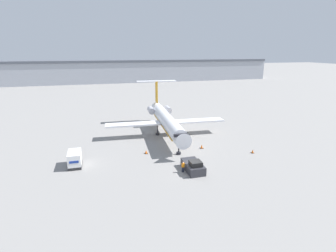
{
  "coord_description": "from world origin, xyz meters",
  "views": [
    {
      "loc": [
        -13.02,
        -33.24,
        17.46
      ],
      "look_at": [
        0.0,
        13.34,
        3.43
      ],
      "focal_mm": 28.0,
      "sensor_mm": 36.0,
      "label": 1
    }
  ],
  "objects_px": {
    "pushback_tug": "(193,166)",
    "luggage_cart": "(75,159)",
    "traffic_cone_left": "(146,152)",
    "traffic_cone_mid": "(253,151)",
    "worker_near_tug": "(183,167)",
    "airplane_main": "(166,119)",
    "traffic_cone_right": "(202,146)"
  },
  "relations": [
    {
      "from": "pushback_tug",
      "to": "luggage_cart",
      "type": "xyz_separation_m",
      "value": [
        -17.16,
        6.55,
        0.44
      ]
    },
    {
      "from": "traffic_cone_left",
      "to": "traffic_cone_mid",
      "type": "xyz_separation_m",
      "value": [
        18.17,
        -4.8,
        0.02
      ]
    },
    {
      "from": "worker_near_tug",
      "to": "traffic_cone_mid",
      "type": "distance_m",
      "value": 14.8
    },
    {
      "from": "airplane_main",
      "to": "luggage_cart",
      "type": "bearing_deg",
      "value": -148.23
    },
    {
      "from": "luggage_cart",
      "to": "worker_near_tug",
      "type": "distance_m",
      "value": 16.9
    },
    {
      "from": "luggage_cart",
      "to": "traffic_cone_right",
      "type": "relative_size",
      "value": 4.79
    },
    {
      "from": "luggage_cart",
      "to": "pushback_tug",
      "type": "bearing_deg",
      "value": -20.89
    },
    {
      "from": "traffic_cone_right",
      "to": "worker_near_tug",
      "type": "bearing_deg",
      "value": -127.77
    },
    {
      "from": "luggage_cart",
      "to": "traffic_cone_left",
      "type": "relative_size",
      "value": 5.65
    },
    {
      "from": "airplane_main",
      "to": "traffic_cone_left",
      "type": "distance_m",
      "value": 11.29
    },
    {
      "from": "airplane_main",
      "to": "luggage_cart",
      "type": "relative_size",
      "value": 7.58
    },
    {
      "from": "luggage_cart",
      "to": "traffic_cone_mid",
      "type": "distance_m",
      "value": 29.98
    },
    {
      "from": "worker_near_tug",
      "to": "traffic_cone_left",
      "type": "height_order",
      "value": "worker_near_tug"
    },
    {
      "from": "luggage_cart",
      "to": "traffic_cone_right",
      "type": "distance_m",
      "value": 22.15
    },
    {
      "from": "traffic_cone_left",
      "to": "traffic_cone_right",
      "type": "xyz_separation_m",
      "value": [
        10.39,
        -0.25,
        0.06
      ]
    },
    {
      "from": "traffic_cone_right",
      "to": "traffic_cone_mid",
      "type": "bearing_deg",
      "value": -30.36
    },
    {
      "from": "traffic_cone_left",
      "to": "traffic_cone_mid",
      "type": "distance_m",
      "value": 18.8
    },
    {
      "from": "traffic_cone_mid",
      "to": "luggage_cart",
      "type": "bearing_deg",
      "value": 174.73
    },
    {
      "from": "traffic_cone_right",
      "to": "luggage_cart",
      "type": "bearing_deg",
      "value": -175.32
    },
    {
      "from": "luggage_cart",
      "to": "worker_near_tug",
      "type": "height_order",
      "value": "luggage_cart"
    },
    {
      "from": "traffic_cone_mid",
      "to": "traffic_cone_right",
      "type": "bearing_deg",
      "value": 149.64
    },
    {
      "from": "airplane_main",
      "to": "traffic_cone_mid",
      "type": "height_order",
      "value": "airplane_main"
    },
    {
      "from": "airplane_main",
      "to": "luggage_cart",
      "type": "distance_m",
      "value": 21.02
    },
    {
      "from": "traffic_cone_right",
      "to": "airplane_main",
      "type": "bearing_deg",
      "value": 115.06
    },
    {
      "from": "airplane_main",
      "to": "pushback_tug",
      "type": "distance_m",
      "value": 17.77
    },
    {
      "from": "pushback_tug",
      "to": "luggage_cart",
      "type": "height_order",
      "value": "luggage_cart"
    },
    {
      "from": "worker_near_tug",
      "to": "traffic_cone_mid",
      "type": "xyz_separation_m",
      "value": [
        14.28,
        3.83,
        -0.54
      ]
    },
    {
      "from": "traffic_cone_right",
      "to": "traffic_cone_mid",
      "type": "relative_size",
      "value": 1.12
    },
    {
      "from": "luggage_cart",
      "to": "traffic_cone_mid",
      "type": "height_order",
      "value": "luggage_cart"
    },
    {
      "from": "airplane_main",
      "to": "worker_near_tug",
      "type": "xyz_separation_m",
      "value": [
        -2.2,
        -17.58,
        -2.63
      ]
    },
    {
      "from": "pushback_tug",
      "to": "traffic_cone_right",
      "type": "height_order",
      "value": "pushback_tug"
    },
    {
      "from": "traffic_cone_mid",
      "to": "worker_near_tug",
      "type": "bearing_deg",
      "value": -164.98
    }
  ]
}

